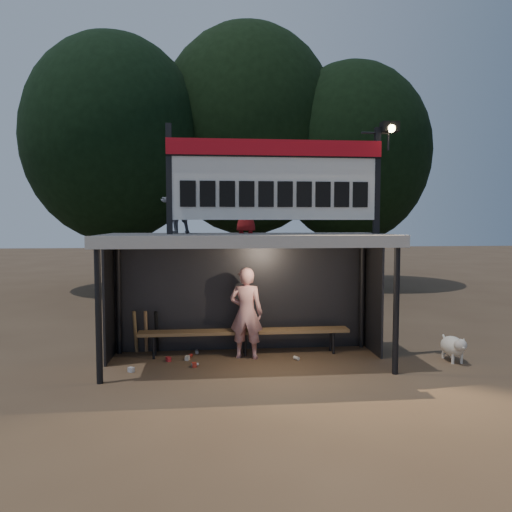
# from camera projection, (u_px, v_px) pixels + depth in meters

# --- Properties ---
(ground) EXTENTS (80.00, 80.00, 0.00)m
(ground) POSITION_uv_depth(u_px,v_px,m) (247.00, 363.00, 8.97)
(ground) COLOR #4E3827
(ground) RESTS_ON ground
(player) EXTENTS (0.70, 0.55, 1.70)m
(player) POSITION_uv_depth(u_px,v_px,m) (246.00, 313.00, 9.24)
(player) COLOR white
(player) RESTS_ON ground
(child_a) EXTENTS (0.69, 0.65, 1.13)m
(child_a) POSITION_uv_depth(u_px,v_px,m) (175.00, 203.00, 9.07)
(child_a) COLOR slate
(child_a) RESTS_ON dugout_shelter
(child_b) EXTENTS (0.47, 0.32, 0.95)m
(child_b) POSITION_uv_depth(u_px,v_px,m) (246.00, 208.00, 9.29)
(child_b) COLOR maroon
(child_b) RESTS_ON dugout_shelter
(dugout_shelter) EXTENTS (5.10, 2.08, 2.32)m
(dugout_shelter) POSITION_uv_depth(u_px,v_px,m) (246.00, 260.00, 9.08)
(dugout_shelter) COLOR #39393B
(dugout_shelter) RESTS_ON ground
(scoreboard_assembly) EXTENTS (4.10, 0.27, 1.99)m
(scoreboard_assembly) POSITION_uv_depth(u_px,v_px,m) (279.00, 177.00, 8.78)
(scoreboard_assembly) COLOR black
(scoreboard_assembly) RESTS_ON dugout_shelter
(bench) EXTENTS (4.00, 0.35, 0.48)m
(bench) POSITION_uv_depth(u_px,v_px,m) (245.00, 332.00, 9.48)
(bench) COLOR olive
(bench) RESTS_ON ground
(tree_left) EXTENTS (6.46, 6.46, 9.27)m
(tree_left) POSITION_uv_depth(u_px,v_px,m) (114.00, 139.00, 18.10)
(tree_left) COLOR black
(tree_left) RESTS_ON ground
(tree_mid) EXTENTS (7.22, 7.22, 10.36)m
(tree_mid) POSITION_uv_depth(u_px,v_px,m) (248.00, 131.00, 20.05)
(tree_mid) COLOR black
(tree_mid) RESTS_ON ground
(tree_right) EXTENTS (6.08, 6.08, 8.72)m
(tree_right) POSITION_uv_depth(u_px,v_px,m) (351.00, 154.00, 19.53)
(tree_right) COLOR #302215
(tree_right) RESTS_ON ground
(dog) EXTENTS (0.36, 0.81, 0.49)m
(dog) POSITION_uv_depth(u_px,v_px,m) (454.00, 346.00, 9.04)
(dog) COLOR silver
(dog) RESTS_ON ground
(bats) EXTENTS (0.47, 0.32, 0.84)m
(bats) POSITION_uv_depth(u_px,v_px,m) (146.00, 332.00, 9.56)
(bats) COLOR olive
(bats) RESTS_ON ground
(litter) EXTENTS (3.03, 1.19, 0.08)m
(litter) POSITION_uv_depth(u_px,v_px,m) (195.00, 360.00, 9.01)
(litter) COLOR #B62E1F
(litter) RESTS_ON ground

